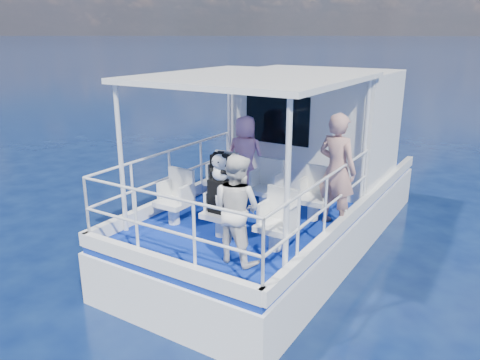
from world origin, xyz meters
name	(u,v)px	position (x,y,z in m)	size (l,w,h in m)	color
ground	(257,261)	(0.00, 0.00, 0.00)	(2000.00, 2000.00, 0.00)	#08143C
hull	(284,240)	(0.00, 1.00, 0.00)	(3.00, 7.00, 1.60)	white
deck	(285,198)	(0.00, 1.00, 0.85)	(2.90, 6.90, 0.10)	navy
cabin	(316,126)	(0.00, 2.30, 2.00)	(2.85, 2.00, 2.20)	white
canopy	(253,78)	(0.00, -0.20, 3.14)	(3.00, 3.20, 0.08)	white
canopy_posts	(251,152)	(0.00, -0.25, 2.00)	(2.77, 2.97, 2.20)	white
railings	(240,194)	(0.00, -0.58, 1.40)	(2.84, 3.59, 1.00)	white
seat_port_fwd	(220,190)	(-0.90, 0.20, 1.09)	(0.48, 0.46, 0.38)	white
seat_center_fwd	(264,199)	(0.00, 0.20, 1.09)	(0.48, 0.46, 0.38)	white
seat_stbd_fwd	(313,209)	(0.90, 0.20, 1.09)	(0.48, 0.46, 0.38)	white
seat_port_aft	(174,212)	(-0.90, -1.10, 1.09)	(0.48, 0.46, 0.38)	white
seat_center_aft	(221,224)	(0.00, -1.10, 1.09)	(0.48, 0.46, 0.38)	white
seat_stbd_aft	(275,237)	(0.90, -1.10, 1.09)	(0.48, 0.46, 0.38)	white
passenger_port_fwd	(245,156)	(-0.70, 0.73, 1.63)	(0.55, 0.39, 1.47)	#F19CC2
passenger_stbd_fwd	(337,170)	(1.25, 0.21, 1.78)	(0.64, 0.42, 1.76)	tan
passenger_stbd_aft	(236,209)	(0.61, -1.64, 1.62)	(0.70, 0.55, 1.45)	white
backpack_port	(221,168)	(-0.87, 0.19, 1.51)	(0.35, 0.20, 0.46)	black
backpack_center	(220,196)	(0.01, -1.13, 1.53)	(0.33, 0.19, 0.49)	black
compact_camera	(221,153)	(-0.88, 0.20, 1.77)	(0.10, 0.06, 0.06)	black
panda	(220,167)	(0.02, -1.14, 1.98)	(0.26, 0.22, 0.41)	silver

